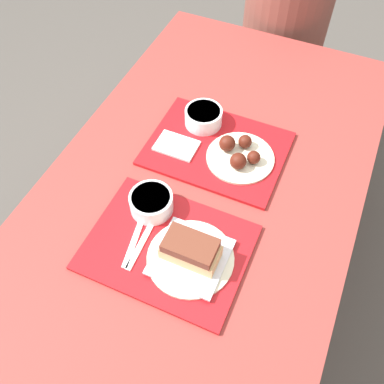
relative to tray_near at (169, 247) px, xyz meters
The scene contains 13 objects.
ground_plane 0.79m from the tray_near, 90.80° to the left, with size 12.00×12.00×0.00m, color #4C4742.
picnic_table 0.24m from the tray_near, 90.80° to the left, with size 0.93×1.69×0.75m.
picnic_bench_far 1.35m from the tray_near, 90.14° to the left, with size 0.88×0.28×0.45m.
tray_near is the anchor object (origin of this frame).
tray_far 0.39m from the tray_near, 92.27° to the left, with size 0.43×0.33×0.01m.
bowl_coleslaw_near 0.14m from the tray_near, 136.28° to the left, with size 0.12×0.12×0.06m.
brisket_sandwich_plate 0.08m from the tray_near, ahead, with size 0.23×0.23×0.09m.
plastic_fork_near 0.10m from the tray_near, 166.27° to the right, with size 0.05×0.17×0.00m.
plastic_knife_near 0.07m from the tray_near, 162.24° to the right, with size 0.02×0.17×0.00m.
bowl_coleslaw_far 0.48m from the tray_near, 101.69° to the left, with size 0.12×0.12×0.06m.
wings_plate_far 0.38m from the tray_near, 80.12° to the left, with size 0.21×0.21×0.06m.
napkin_far 0.36m from the tray_near, 111.72° to the left, with size 0.13×0.09×0.01m.
person_seated_across 1.29m from the tray_near, 91.79° to the left, with size 0.38×0.38×0.71m.
Camera 1 is at (0.29, -0.72, 1.78)m, focal length 40.00 mm.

